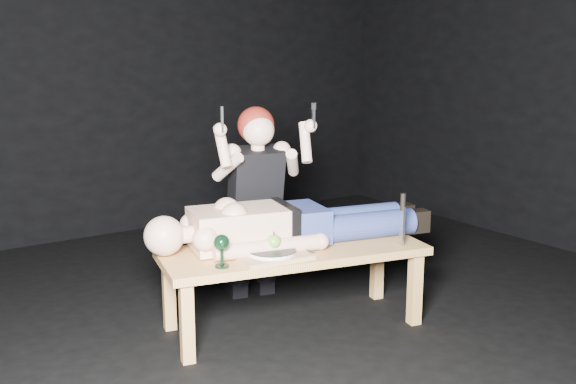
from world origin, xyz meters
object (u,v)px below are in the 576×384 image
(table, at_px, (293,287))
(goblet, at_px, (222,251))
(carving_knife, at_px, (402,220))
(serving_tray, at_px, (272,256))
(kneeling_woman, at_px, (252,201))
(lying_man, at_px, (293,219))

(table, relative_size, goblet, 8.58)
(table, distance_m, carving_knife, 0.70)
(serving_tray, relative_size, goblet, 2.19)
(table, xyz_separation_m, kneeling_woman, (0.06, 0.52, 0.38))
(lying_man, distance_m, kneeling_woman, 0.43)
(goblet, relative_size, carving_knife, 0.57)
(lying_man, bearing_deg, serving_tray, -132.78)
(serving_tray, height_order, carving_knife, carving_knife)
(lying_man, relative_size, serving_tray, 3.98)
(goblet, bearing_deg, kneeling_woman, 47.76)
(table, xyz_separation_m, goblet, (-0.47, -0.07, 0.31))
(kneeling_woman, relative_size, serving_tray, 3.34)
(kneeling_woman, bearing_deg, goblet, -118.79)
(serving_tray, distance_m, carving_knife, 0.75)
(lying_man, height_order, goblet, lying_man)
(table, xyz_separation_m, serving_tray, (-0.19, -0.08, 0.24))
(serving_tray, height_order, goblet, goblet)
(table, bearing_deg, serving_tray, -144.22)
(lying_man, xyz_separation_m, kneeling_woman, (-0.00, 0.43, 0.02))
(carving_knife, bearing_deg, lying_man, 151.66)
(serving_tray, xyz_separation_m, carving_knife, (0.70, -0.22, 0.13))
(goblet, bearing_deg, serving_tray, -2.67)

